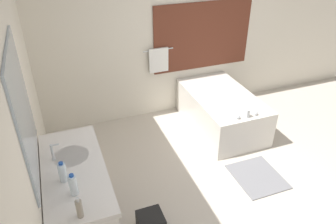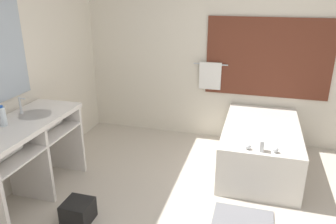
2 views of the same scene
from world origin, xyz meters
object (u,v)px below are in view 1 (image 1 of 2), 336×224
bathtub (221,109)px  water_bottle_1 (73,185)px  water_bottle_2 (63,172)px  waste_bin (151,223)px  soap_dispenser (79,208)px

bathtub → water_bottle_1: water_bottle_1 is taller
bathtub → water_bottle_1: size_ratio=7.29×
water_bottle_2 → waste_bin: 1.19m
water_bottle_2 → bathtub: bearing=31.2°
water_bottle_1 → soap_dispenser: water_bottle_1 is taller
waste_bin → soap_dispenser: bearing=-150.7°
bathtub → water_bottle_2: (-2.47, -1.50, 0.70)m
soap_dispenser → waste_bin: bearing=29.3°
bathtub → waste_bin: bearing=-137.1°
water_bottle_1 → water_bottle_2: bearing=109.0°
bathtub → waste_bin: size_ratio=5.80×
water_bottle_2 → waste_bin: (0.78, -0.08, -0.90)m
water_bottle_1 → soap_dispenser: size_ratio=1.10×
bathtub → water_bottle_2: 2.98m
bathtub → soap_dispenser: soap_dispenser is taller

